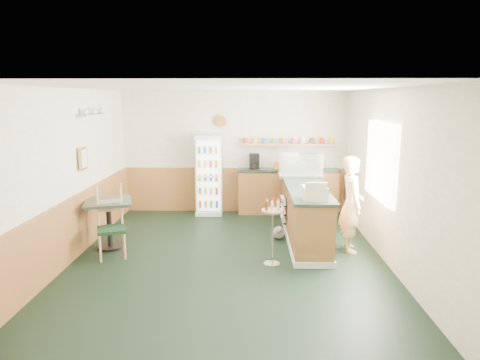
{
  "coord_description": "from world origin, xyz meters",
  "views": [
    {
      "loc": [
        0.37,
        -6.55,
        2.54
      ],
      "look_at": [
        0.19,
        0.6,
        1.18
      ],
      "focal_mm": 32.0,
      "sensor_mm": 36.0,
      "label": 1
    }
  ],
  "objects_px": {
    "cafe_table": "(109,215)",
    "cafe_chair": "(113,219)",
    "drinks_fridge": "(209,175)",
    "cash_register": "(314,193)",
    "shopkeeper": "(351,204)",
    "condiment_stand": "(272,223)",
    "display_case": "(301,165)"
  },
  "relations": [
    {
      "from": "cash_register",
      "to": "condiment_stand",
      "type": "bearing_deg",
      "value": -172.38
    },
    {
      "from": "drinks_fridge",
      "to": "shopkeeper",
      "type": "bearing_deg",
      "value": -41.88
    },
    {
      "from": "drinks_fridge",
      "to": "display_case",
      "type": "xyz_separation_m",
      "value": [
        1.9,
        -0.97,
        0.37
      ]
    },
    {
      "from": "cash_register",
      "to": "cafe_table",
      "type": "xyz_separation_m",
      "value": [
        -3.4,
        0.55,
        -0.52
      ]
    },
    {
      "from": "shopkeeper",
      "to": "cafe_table",
      "type": "relative_size",
      "value": 1.71
    },
    {
      "from": "shopkeeper",
      "to": "cafe_chair",
      "type": "xyz_separation_m",
      "value": [
        -3.93,
        -0.3,
        -0.2
      ]
    },
    {
      "from": "drinks_fridge",
      "to": "cash_register",
      "type": "height_order",
      "value": "drinks_fridge"
    },
    {
      "from": "drinks_fridge",
      "to": "cafe_table",
      "type": "xyz_separation_m",
      "value": [
        -1.5,
        -2.31,
        -0.29
      ]
    },
    {
      "from": "drinks_fridge",
      "to": "cafe_table",
      "type": "height_order",
      "value": "drinks_fridge"
    },
    {
      "from": "condiment_stand",
      "to": "cafe_chair",
      "type": "bearing_deg",
      "value": 172.36
    },
    {
      "from": "shopkeeper",
      "to": "cafe_table",
      "type": "xyz_separation_m",
      "value": [
        -4.1,
        0.03,
        -0.22
      ]
    },
    {
      "from": "shopkeeper",
      "to": "display_case",
      "type": "bearing_deg",
      "value": 26.02
    },
    {
      "from": "condiment_stand",
      "to": "cafe_chair",
      "type": "xyz_separation_m",
      "value": [
        -2.58,
        0.35,
        -0.05
      ]
    },
    {
      "from": "cash_register",
      "to": "shopkeeper",
      "type": "relative_size",
      "value": 0.23
    },
    {
      "from": "display_case",
      "to": "cafe_table",
      "type": "xyz_separation_m",
      "value": [
        -3.4,
        -1.33,
        -0.66
      ]
    },
    {
      "from": "display_case",
      "to": "shopkeeper",
      "type": "relative_size",
      "value": 0.53
    },
    {
      "from": "cafe_table",
      "to": "cafe_chair",
      "type": "xyz_separation_m",
      "value": [
        0.17,
        -0.33,
        0.02
      ]
    },
    {
      "from": "display_case",
      "to": "cafe_chair",
      "type": "height_order",
      "value": "display_case"
    },
    {
      "from": "shopkeeper",
      "to": "condiment_stand",
      "type": "distance_m",
      "value": 1.5
    },
    {
      "from": "cafe_table",
      "to": "cash_register",
      "type": "bearing_deg",
      "value": -9.26
    },
    {
      "from": "drinks_fridge",
      "to": "cafe_chair",
      "type": "bearing_deg",
      "value": -116.73
    },
    {
      "from": "cash_register",
      "to": "cafe_table",
      "type": "bearing_deg",
      "value": 167.88
    },
    {
      "from": "shopkeeper",
      "to": "condiment_stand",
      "type": "xyz_separation_m",
      "value": [
        -1.35,
        -0.65,
        -0.15
      ]
    },
    {
      "from": "cash_register",
      "to": "cafe_chair",
      "type": "bearing_deg",
      "value": 173.13
    },
    {
      "from": "display_case",
      "to": "cafe_chair",
      "type": "bearing_deg",
      "value": -152.75
    },
    {
      "from": "cash_register",
      "to": "cafe_table",
      "type": "relative_size",
      "value": 0.4
    },
    {
      "from": "display_case",
      "to": "cafe_table",
      "type": "height_order",
      "value": "display_case"
    },
    {
      "from": "cafe_table",
      "to": "condiment_stand",
      "type": "bearing_deg",
      "value": -13.76
    },
    {
      "from": "drinks_fridge",
      "to": "condiment_stand",
      "type": "height_order",
      "value": "drinks_fridge"
    },
    {
      "from": "drinks_fridge",
      "to": "cafe_table",
      "type": "bearing_deg",
      "value": -123.02
    },
    {
      "from": "cafe_table",
      "to": "display_case",
      "type": "bearing_deg",
      "value": 21.43
    },
    {
      "from": "display_case",
      "to": "cash_register",
      "type": "relative_size",
      "value": 2.27
    }
  ]
}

